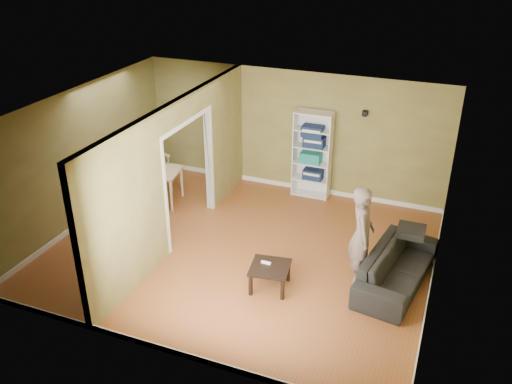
% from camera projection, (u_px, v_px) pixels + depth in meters
% --- Properties ---
extents(room_shell, '(6.50, 6.50, 6.50)m').
position_uv_depth(room_shell, '(241.00, 184.00, 9.08)').
color(room_shell, brown).
rests_on(room_shell, ground).
extents(partition, '(0.22, 5.50, 2.60)m').
position_uv_depth(partition, '(178.00, 173.00, 9.47)').
color(partition, olive).
rests_on(partition, ground).
extents(wall_speaker, '(0.10, 0.10, 0.10)m').
position_uv_depth(wall_speaker, '(365.00, 113.00, 10.55)').
color(wall_speaker, black).
rests_on(wall_speaker, room_shell).
extents(sofa, '(2.19, 1.20, 0.79)m').
position_uv_depth(sofa, '(398.00, 262.00, 8.60)').
color(sofa, black).
rests_on(sofa, ground).
extents(person, '(0.82, 0.71, 1.95)m').
position_uv_depth(person, '(362.00, 227.00, 8.45)').
color(person, slate).
rests_on(person, ground).
extents(bookshelf, '(0.78, 0.34, 1.85)m').
position_uv_depth(bookshelf, '(313.00, 154.00, 11.24)').
color(bookshelf, white).
rests_on(bookshelf, ground).
extents(paper_box_navy_a, '(0.40, 0.26, 0.21)m').
position_uv_depth(paper_box_navy_a, '(313.00, 174.00, 11.38)').
color(paper_box_navy_a, navy).
rests_on(paper_box_navy_a, bookshelf).
extents(paper_box_teal, '(0.43, 0.28, 0.22)m').
position_uv_depth(paper_box_teal, '(311.00, 157.00, 11.24)').
color(paper_box_teal, '#1F6D69').
rests_on(paper_box_teal, bookshelf).
extents(paper_box_navy_b, '(0.43, 0.28, 0.22)m').
position_uv_depth(paper_box_navy_b, '(314.00, 141.00, 11.05)').
color(paper_box_navy_b, navy).
rests_on(paper_box_navy_b, bookshelf).
extents(paper_box_navy_c, '(0.44, 0.28, 0.22)m').
position_uv_depth(paper_box_navy_c, '(313.00, 131.00, 10.97)').
color(paper_box_navy_c, navy).
rests_on(paper_box_navy_c, bookshelf).
extents(coffee_table, '(0.61, 0.61, 0.40)m').
position_uv_depth(coffee_table, '(270.00, 270.00, 8.51)').
color(coffee_table, black).
rests_on(coffee_table, ground).
extents(game_controller, '(0.16, 0.04, 0.03)m').
position_uv_depth(game_controller, '(266.00, 263.00, 8.55)').
color(game_controller, white).
rests_on(game_controller, coffee_table).
extents(dining_table, '(1.13, 0.75, 0.71)m').
position_uv_depth(dining_table, '(152.00, 174.00, 11.08)').
color(dining_table, beige).
rests_on(dining_table, ground).
extents(chair_left, '(0.49, 0.49, 0.99)m').
position_uv_depth(chair_left, '(120.00, 173.00, 11.42)').
color(chair_left, tan).
rests_on(chair_left, ground).
extents(chair_near, '(0.51, 0.51, 0.97)m').
position_uv_depth(chair_near, '(133.00, 193.00, 10.61)').
color(chair_near, '#CEB182').
rests_on(chair_near, ground).
extents(chair_far, '(0.49, 0.49, 0.88)m').
position_uv_depth(chair_far, '(171.00, 170.00, 11.72)').
color(chair_far, tan).
rests_on(chair_far, ground).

